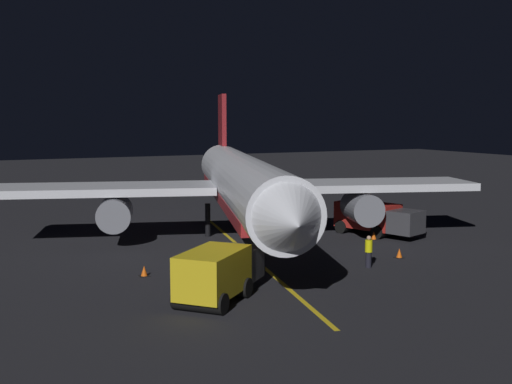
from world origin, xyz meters
The scene contains 10 objects.
ground_plane centered at (0.00, 0.00, -0.10)m, with size 180.00×180.00×0.20m, color black.
apron_guide_stripe centered at (1.26, 4.00, 0.00)m, with size 0.24×26.41×0.01m, color gold.
airliner centered at (-0.17, -0.55, 3.75)m, with size 31.50×34.44×9.93m.
baggage_truck centered at (6.23, 11.17, 1.20)m, with size 5.48×5.30×2.32m.
catering_truck centered at (-9.23, 1.67, 1.16)m, with size 4.00×6.38×2.19m.
ground_crew_worker centered at (-3.29, 9.12, 0.89)m, with size 0.40×0.40×1.74m.
traffic_cone_near_left centered at (-6.27, 7.97, 0.25)m, with size 0.50×0.50×0.55m.
traffic_cone_near_right centered at (8.11, 5.73, 0.25)m, with size 0.50×0.50×0.55m.
traffic_cone_under_wing centered at (-8.22, 2.87, 0.25)m, with size 0.50×0.50×0.55m.
traffic_cone_far centered at (5.93, 6.80, 0.25)m, with size 0.50×0.50×0.55m.
Camera 1 is at (16.56, 36.39, 8.05)m, focal length 44.24 mm.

